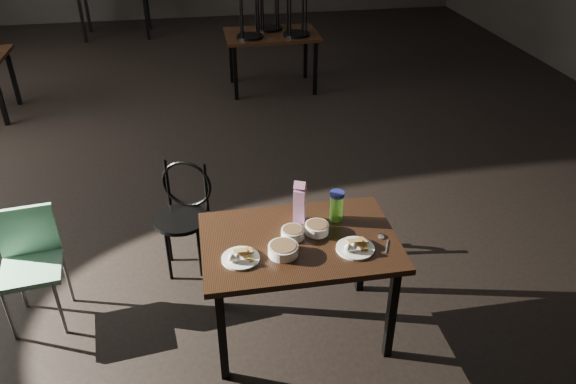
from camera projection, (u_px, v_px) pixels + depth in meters
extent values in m
plane|color=black|center=(232.00, 159.00, 5.91)|extent=(12.00, 12.00, 0.00)
cube|color=black|center=(299.00, 242.00, 3.44)|extent=(1.20, 0.80, 0.04)
cube|color=black|center=(222.00, 335.00, 3.29)|extent=(0.05, 0.05, 0.71)
cube|color=black|center=(392.00, 313.00, 3.45)|extent=(0.05, 0.05, 0.71)
cube|color=black|center=(215.00, 267.00, 3.83)|extent=(0.05, 0.05, 0.71)
cube|color=black|center=(362.00, 251.00, 3.98)|extent=(0.05, 0.05, 0.71)
cylinder|color=white|center=(241.00, 258.00, 3.26)|extent=(0.22, 0.22, 0.01)
cube|color=olive|center=(240.00, 248.00, 3.27)|extent=(0.08, 0.08, 0.04)
cube|color=olive|center=(245.00, 248.00, 3.27)|extent=(0.09, 0.09, 0.03)
ellipsoid|color=white|center=(232.00, 258.00, 3.21)|extent=(0.04, 0.04, 0.05)
ellipsoid|color=white|center=(237.00, 257.00, 3.22)|extent=(0.04, 0.04, 0.05)
cylinder|color=white|center=(355.00, 248.00, 3.34)|extent=(0.23, 0.23, 0.01)
cube|color=olive|center=(355.00, 238.00, 3.35)|extent=(0.08, 0.08, 0.04)
cube|color=olive|center=(359.00, 238.00, 3.35)|extent=(0.10, 0.10, 0.03)
ellipsoid|color=white|center=(348.00, 248.00, 3.29)|extent=(0.04, 0.04, 0.06)
ellipsoid|color=white|center=(353.00, 247.00, 3.30)|extent=(0.04, 0.04, 0.06)
cylinder|color=white|center=(293.00, 233.00, 3.44)|extent=(0.14, 0.14, 0.06)
cylinder|color=brown|center=(293.00, 230.00, 3.43)|extent=(0.12, 0.12, 0.01)
cylinder|color=white|center=(317.00, 228.00, 3.48)|extent=(0.15, 0.15, 0.06)
cylinder|color=brown|center=(317.00, 226.00, 3.47)|extent=(0.13, 0.13, 0.01)
cylinder|color=white|center=(283.00, 250.00, 3.29)|extent=(0.18, 0.18, 0.06)
cylinder|color=brown|center=(283.00, 247.00, 3.28)|extent=(0.15, 0.15, 0.01)
cube|color=#8F1A6D|center=(300.00, 205.00, 3.55)|extent=(0.09, 0.09, 0.23)
cube|color=#8F1A6D|center=(300.00, 186.00, 3.47)|extent=(0.09, 0.09, 0.07)
cylinder|color=#78F247|center=(336.00, 208.00, 3.57)|extent=(0.10, 0.10, 0.18)
cylinder|color=navy|center=(337.00, 194.00, 3.52)|extent=(0.12, 0.12, 0.03)
ellipsoid|color=silver|center=(381.00, 236.00, 3.45)|extent=(0.06, 0.07, 0.01)
cube|color=silver|center=(387.00, 247.00, 3.37)|extent=(0.06, 0.13, 0.00)
cylinder|color=black|center=(181.00, 219.00, 4.14)|extent=(0.40, 0.40, 0.03)
torus|color=black|center=(186.00, 184.00, 4.18)|extent=(0.37, 0.17, 0.39)
cylinder|color=black|center=(198.00, 234.00, 4.37)|extent=(0.03, 0.03, 0.45)
cylinder|color=black|center=(169.00, 237.00, 4.34)|extent=(0.03, 0.03, 0.45)
cylinder|color=black|center=(168.00, 255.00, 4.15)|extent=(0.03, 0.03, 0.45)
cylinder|color=black|center=(199.00, 251.00, 4.18)|extent=(0.03, 0.03, 0.45)
cube|color=#71B190|center=(32.00, 270.00, 3.67)|extent=(0.42, 0.42, 0.04)
cube|color=#71B190|center=(26.00, 231.00, 3.71)|extent=(0.38, 0.08, 0.36)
cylinder|color=slate|center=(9.00, 314.00, 3.63)|extent=(0.02, 0.02, 0.44)
cylinder|color=slate|center=(60.00, 308.00, 3.68)|extent=(0.02, 0.02, 0.44)
cylinder|color=slate|center=(20.00, 282.00, 3.90)|extent=(0.02, 0.02, 0.44)
cylinder|color=slate|center=(68.00, 277.00, 3.94)|extent=(0.02, 0.02, 0.44)
cube|color=black|center=(0.00, 97.00, 6.47)|extent=(0.05, 0.05, 0.71)
cube|color=black|center=(13.00, 78.00, 7.01)|extent=(0.05, 0.05, 0.71)
cube|color=black|center=(272.00, 35.00, 7.30)|extent=(1.20, 0.80, 0.04)
cube|color=black|center=(235.00, 73.00, 7.15)|extent=(0.05, 0.05, 0.71)
cube|color=black|center=(315.00, 68.00, 7.30)|extent=(0.05, 0.05, 0.71)
cube|color=black|center=(231.00, 57.00, 7.68)|extent=(0.05, 0.05, 0.71)
cube|color=black|center=(305.00, 53.00, 7.84)|extent=(0.05, 0.05, 0.71)
cylinder|color=black|center=(250.00, 36.00, 7.11)|extent=(0.34, 0.34, 0.03)
cylinder|color=black|center=(256.00, 5.00, 7.01)|extent=(0.03, 0.03, 0.70)
cylinder|color=black|center=(240.00, 5.00, 6.98)|extent=(0.03, 0.03, 0.70)
cylinder|color=black|center=(242.00, 9.00, 6.82)|extent=(0.03, 0.03, 0.70)
cylinder|color=black|center=(258.00, 9.00, 6.85)|extent=(0.03, 0.03, 0.70)
cylinder|color=black|center=(296.00, 34.00, 7.20)|extent=(0.34, 0.34, 0.03)
cylinder|color=black|center=(303.00, 3.00, 7.10)|extent=(0.03, 0.03, 0.70)
cylinder|color=black|center=(287.00, 3.00, 7.07)|extent=(0.03, 0.03, 0.70)
cylinder|color=black|center=(290.00, 7.00, 6.91)|extent=(0.03, 0.03, 0.70)
cylinder|color=black|center=(306.00, 6.00, 6.94)|extent=(0.03, 0.03, 0.70)
cylinder|color=black|center=(270.00, 28.00, 7.43)|extent=(0.34, 0.34, 0.03)
cylinder|color=black|center=(263.00, 2.00, 7.14)|extent=(0.03, 0.03, 0.70)
cylinder|color=black|center=(278.00, 1.00, 7.17)|extent=(0.03, 0.03, 0.70)
cube|color=black|center=(83.00, 21.00, 9.32)|extent=(0.05, 0.05, 0.71)
cube|color=black|center=(146.00, 18.00, 9.47)|extent=(0.05, 0.05, 0.71)
cube|color=black|center=(87.00, 12.00, 9.86)|extent=(0.05, 0.05, 0.71)
cube|color=black|center=(148.00, 9.00, 10.01)|extent=(0.05, 0.05, 0.71)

